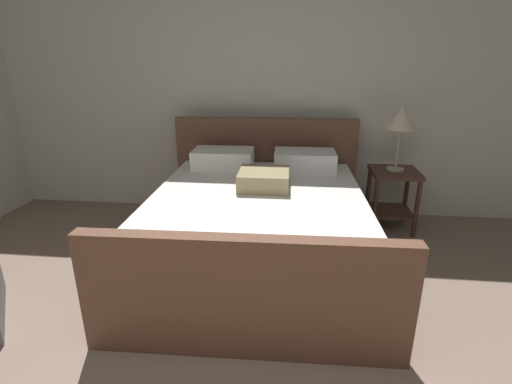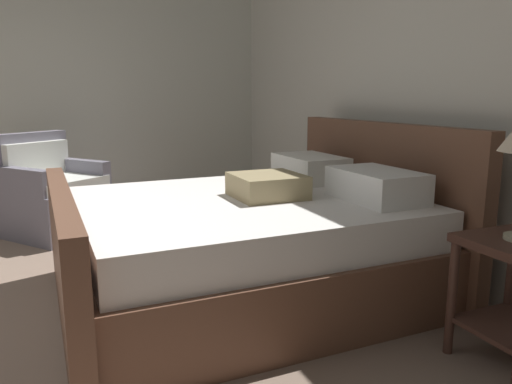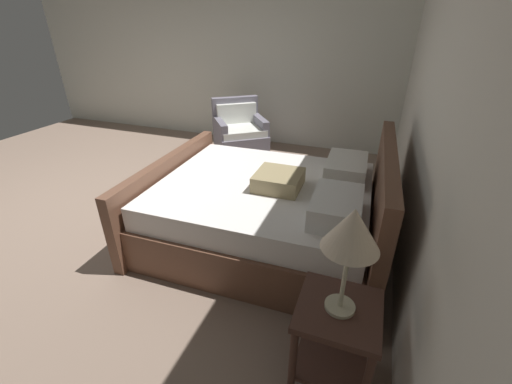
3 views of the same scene
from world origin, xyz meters
TOP-DOWN VIEW (x-y plane):
  - ground_plane at (0.00, 0.00)m, footprint 5.79×6.74m
  - wall_back at (0.00, 3.43)m, footprint 5.91×0.12m
  - wall_side_left at (-2.96, 0.00)m, footprint 0.12×6.86m
  - bed at (-0.05, 2.20)m, footprint 1.88×2.18m
  - nightstand_right at (1.19, 3.00)m, footprint 0.44×0.44m
  - table_lamp_right at (1.19, 3.00)m, footprint 0.28×0.28m
  - armchair at (-1.99, 1.08)m, footprint 1.02×1.02m

SIDE VIEW (x-z plane):
  - ground_plane at x=0.00m, z-range -0.02..0.00m
  - bed at x=-0.05m, z-range -0.18..0.87m
  - armchair at x=-1.99m, z-range -0.10..0.80m
  - nightstand_right at x=1.19m, z-range 0.10..0.70m
  - table_lamp_right at x=1.19m, z-range 0.78..1.39m
  - wall_back at x=0.00m, z-range 0.00..2.84m
  - wall_side_left at x=-2.96m, z-range 0.00..2.84m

